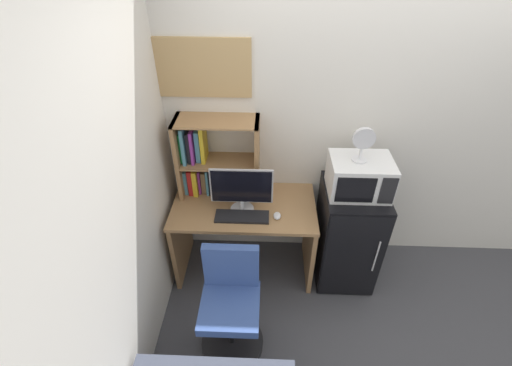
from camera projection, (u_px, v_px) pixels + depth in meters
The scene contains 12 objects.
wall_back at pixel (417, 128), 2.76m from camera, with size 6.40×0.04×2.60m, color silver.
wall_left at pixel (72, 293), 1.52m from camera, with size 0.04×4.40×2.60m, color silver.
desk at pixel (245, 226), 3.00m from camera, with size 1.17×0.64×0.75m.
hutch_bookshelf at pixel (208, 159), 2.84m from camera, with size 0.65×0.28×0.67m.
monitor at pixel (242, 189), 2.68m from camera, with size 0.49×0.19×0.39m.
keyboard at pixel (242, 217), 2.73m from camera, with size 0.42×0.15×0.02m, color black.
computer_mouse at pixel (277, 216), 2.73m from camera, with size 0.06×0.09×0.03m, color silver.
mini_fridge at pixel (347, 234), 2.98m from camera, with size 0.48×0.57×0.93m.
microwave at pixel (360, 176), 2.63m from camera, with size 0.46×0.36×0.28m.
desk_fan at pixel (363, 142), 2.45m from camera, with size 0.16×0.11×0.27m.
desk_chair at pixel (231, 307), 2.50m from camera, with size 0.47×0.47×0.87m.
wall_corkboard at pixel (201, 68), 2.51m from camera, with size 0.72×0.02×0.43m, color tan.
Camera 1 is at (-0.78, -2.51, 2.59)m, focal length 24.51 mm.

